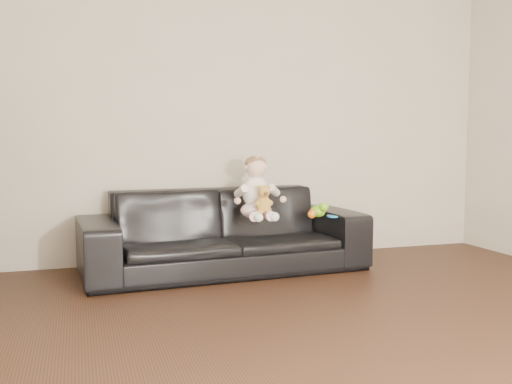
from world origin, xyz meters
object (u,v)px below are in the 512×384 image
object	(u,v)px
sofa	(224,231)
baby	(257,191)
teddy_bear	(264,200)
toy_rattle	(312,214)
toy_blue_disc	(333,216)
toy_green	(318,211)

from	to	relation	value
sofa	baby	xyz separation A→B (m)	(0.24, -0.13, 0.33)
teddy_bear	toy_rattle	bearing A→B (deg)	23.26
sofa	toy_rattle	world-z (taller)	sofa
toy_rattle	toy_blue_disc	bearing A→B (deg)	6.91
toy_blue_disc	toy_green	bearing A→B (deg)	162.44
toy_rattle	toy_blue_disc	distance (m)	0.21
toy_blue_disc	toy_rattle	bearing A→B (deg)	-173.09
baby	toy_blue_disc	bearing A→B (deg)	7.22
toy_green	toy_rattle	xyz separation A→B (m)	(-0.08, -0.06, -0.02)
toy_blue_disc	baby	bearing A→B (deg)	171.83
toy_green	baby	bearing A→B (deg)	174.09
baby	toy_rattle	world-z (taller)	baby
sofa	baby	distance (m)	0.43
toy_green	toy_blue_disc	world-z (taller)	toy_green
baby	sofa	bearing A→B (deg)	168.07
toy_green	teddy_bear	bearing A→B (deg)	-168.68
baby	toy_rattle	distance (m)	0.49
sofa	teddy_bear	distance (m)	0.47
teddy_bear	toy_rattle	world-z (taller)	teddy_bear
toy_blue_disc	teddy_bear	bearing A→B (deg)	-174.21
teddy_bear	baby	bearing A→B (deg)	111.66
toy_rattle	sofa	bearing A→B (deg)	160.44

